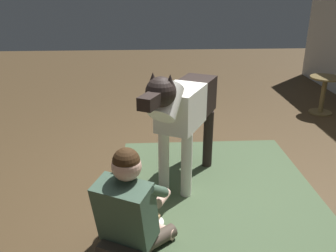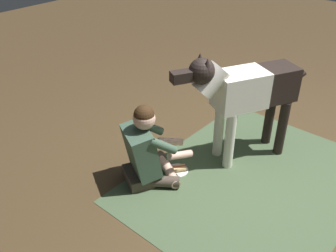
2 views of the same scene
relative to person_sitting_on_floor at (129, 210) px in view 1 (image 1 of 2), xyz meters
name	(u,v)px [view 1 (image 1 of 2)]	position (x,y,z in m)	size (l,w,h in m)	color
ground_plane	(204,183)	(-0.91, 0.70, -0.35)	(15.35, 15.35, 0.00)	#493621
area_rug	(219,196)	(-0.66, 0.80, -0.34)	(2.48, 1.90, 0.01)	#45593B
person_sitting_on_floor	(129,210)	(0.00, 0.00, 0.00)	(0.72, 0.63, 0.84)	#4F4237
large_dog	(184,109)	(-0.93, 0.48, 0.44)	(1.38, 0.80, 1.23)	white
hot_dog_on_plate	(151,220)	(-0.29, 0.15, -0.32)	(0.23, 0.23, 0.06)	white
round_side_table	(324,92)	(-2.87, 2.80, 0.00)	(0.45, 0.45, 0.57)	brown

